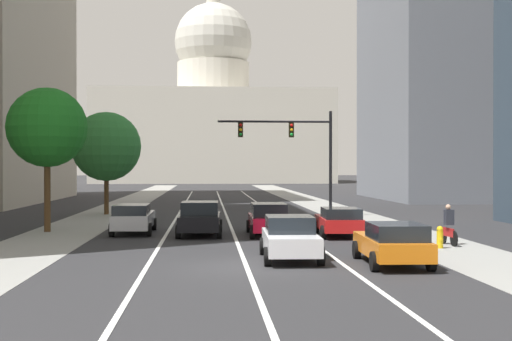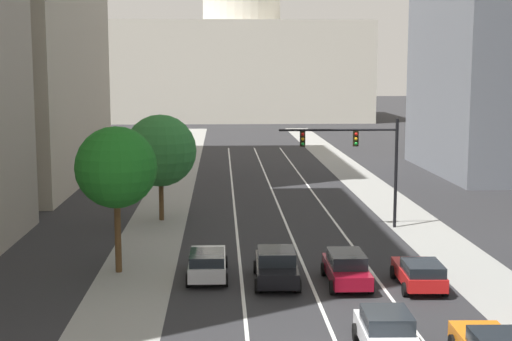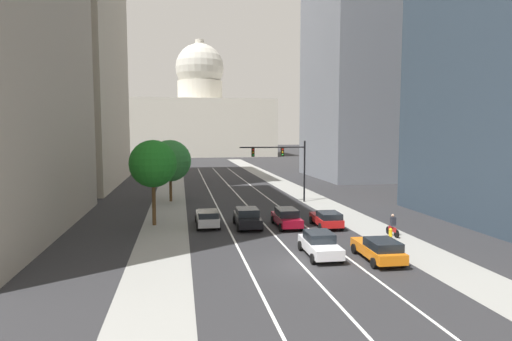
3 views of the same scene
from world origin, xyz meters
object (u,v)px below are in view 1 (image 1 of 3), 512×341
car_black (200,218)px  street_tree_mid_left (47,128)px  street_tree_near_left (106,147)px  car_white (290,238)px  car_silver (133,218)px  car_red (339,221)px  car_crimson (268,219)px  fire_hydrant (440,237)px  cyclist (449,225)px  capitol_building (213,122)px  traffic_signal_mast (296,143)px  car_orange (393,243)px

car_black → street_tree_mid_left: size_ratio=0.66×
street_tree_near_left → street_tree_mid_left: bearing=-95.1°
car_white → car_silver: 11.87m
car_silver → car_red: bearing=-102.1°
car_black → car_crimson: bearing=-96.2°
car_silver → fire_hydrant: car_silver is taller
cyclist → capitol_building: bearing=-1.3°
traffic_signal_mast → fire_hydrant: size_ratio=8.29×
car_silver → traffic_signal_mast: 15.03m
car_white → fire_hydrant: 7.07m
car_red → street_tree_mid_left: size_ratio=0.58×
car_silver → traffic_signal_mast: (9.44, 10.97, 4.09)m
car_red → car_silver: (-9.80, 2.11, 0.03)m
car_white → capitol_building: bearing=2.4°
capitol_building → street_tree_mid_left: capitol_building is taller
car_white → cyclist: 8.20m
traffic_signal_mast → street_tree_near_left: size_ratio=1.07×
car_red → street_tree_mid_left: (-14.25, 3.46, 4.52)m
capitol_building → car_crimson: bearing=-89.2°
traffic_signal_mast → cyclist: traffic_signal_mast is taller
capitol_building → car_white: bearing=-89.2°
car_white → street_tree_near_left: bearing=24.0°
car_silver → car_orange: car_silver is taller
traffic_signal_mast → street_tree_near_left: street_tree_near_left is taller
fire_hydrant → street_tree_mid_left: 19.90m
car_black → cyclist: size_ratio=2.79×
fire_hydrant → car_silver: bearing=151.7°
street_tree_near_left → cyclist: bearing=-49.5°
capitol_building → fire_hydrant: bearing=-86.2°
capitol_building → street_tree_mid_left: bearing=-94.8°
fire_hydrant → street_tree_near_left: size_ratio=0.13×
car_crimson → street_tree_near_left: street_tree_near_left is taller
car_white → car_orange: (3.26, -1.63, -0.03)m
car_red → car_silver: 10.02m
traffic_signal_mast → street_tree_near_left: (-12.75, 3.01, -0.19)m
street_tree_mid_left → street_tree_near_left: 12.70m
car_silver → fire_hydrant: (12.97, -6.99, -0.31)m
car_orange → cyclist: 6.85m
capitol_building → car_black: bearing=-90.8°
car_white → street_tree_near_left: size_ratio=0.63×
car_crimson → car_black: car_black is taller
car_crimson → capitol_building: bearing=1.3°
car_white → car_black: 9.62m
capitol_building → car_black: capitol_building is taller
car_red → car_crimson: bearing=78.7°
car_orange → street_tree_mid_left: bearing=49.9°
car_orange → traffic_signal_mast: 22.88m
car_silver → street_tree_near_left: (-3.31, 13.98, 3.90)m
car_crimson → fire_hydrant: bearing=-130.9°
traffic_signal_mast → street_tree_mid_left: (-13.89, -9.62, 0.39)m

